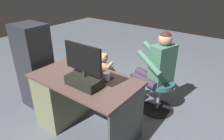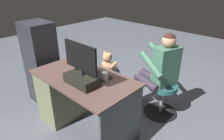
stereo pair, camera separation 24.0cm
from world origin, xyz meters
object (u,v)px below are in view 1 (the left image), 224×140
(computer_mouse, at_px, (76,68))
(cup, at_px, (107,77))
(keyboard, at_px, (96,75))
(tv_remote, at_px, (76,74))
(desk, at_px, (67,95))
(monitor, at_px, (84,74))
(office_chair_teddy, at_px, (104,85))
(person, at_px, (155,66))
(visitor_chair, at_px, (159,93))
(teddy_bear, at_px, (104,64))

(computer_mouse, bearing_deg, cup, 179.48)
(keyboard, xyz_separation_m, tv_remote, (0.19, 0.13, -0.00))
(desk, height_order, monitor, monitor)
(keyboard, bearing_deg, office_chair_teddy, -58.28)
(tv_remote, height_order, person, person)
(monitor, height_order, person, monitor)
(desk, height_order, visitor_chair, desk)
(computer_mouse, relative_size, person, 0.08)
(monitor, distance_m, person, 1.08)
(keyboard, relative_size, computer_mouse, 4.38)
(desk, relative_size, teddy_bear, 3.85)
(monitor, height_order, visitor_chair, monitor)
(keyboard, bearing_deg, visitor_chair, -121.20)
(desk, distance_m, visitor_chair, 1.27)
(tv_remote, xyz_separation_m, visitor_chair, (-0.67, -0.92, -0.47))
(desk, distance_m, computer_mouse, 0.39)
(office_chair_teddy, bearing_deg, tv_remote, 101.58)
(office_chair_teddy, distance_m, person, 0.86)
(monitor, relative_size, teddy_bear, 1.46)
(keyboard, distance_m, visitor_chair, 1.04)
(keyboard, height_order, visitor_chair, keyboard)
(cup, distance_m, office_chair_teddy, 0.93)
(cup, distance_m, teddy_bear, 0.79)
(keyboard, xyz_separation_m, person, (-0.39, -0.76, -0.07))
(office_chair_teddy, bearing_deg, cup, 132.31)
(teddy_bear, relative_size, person, 0.28)
(tv_remote, distance_m, teddy_bear, 0.70)
(desk, relative_size, monitor, 2.64)
(cup, xyz_separation_m, visitor_chair, (-0.30, -0.82, -0.51))
(desk, distance_m, keyboard, 0.55)
(desk, bearing_deg, office_chair_teddy, -95.47)
(office_chair_teddy, relative_size, teddy_bear, 1.57)
(office_chair_teddy, relative_size, person, 0.43)
(computer_mouse, relative_size, teddy_bear, 0.29)
(person, bearing_deg, keyboard, 63.04)
(teddy_bear, bearing_deg, computer_mouse, 91.91)
(tv_remote, bearing_deg, visitor_chair, -155.80)
(desk, xyz_separation_m, cup, (-0.57, -0.11, 0.40))
(keyboard, bearing_deg, person, -116.96)
(office_chair_teddy, bearing_deg, person, -162.17)
(visitor_chair, bearing_deg, keyboard, 58.80)
(cup, bearing_deg, person, -104.53)
(computer_mouse, bearing_deg, teddy_bear, -88.09)
(desk, bearing_deg, tv_remote, -178.48)
(keyboard, height_order, tv_remote, keyboard)
(monitor, bearing_deg, cup, -120.50)
(computer_mouse, distance_m, office_chair_teddy, 0.75)
(cup, bearing_deg, monitor, 59.50)
(monitor, bearing_deg, office_chair_teddy, -63.84)
(cup, relative_size, teddy_bear, 0.31)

